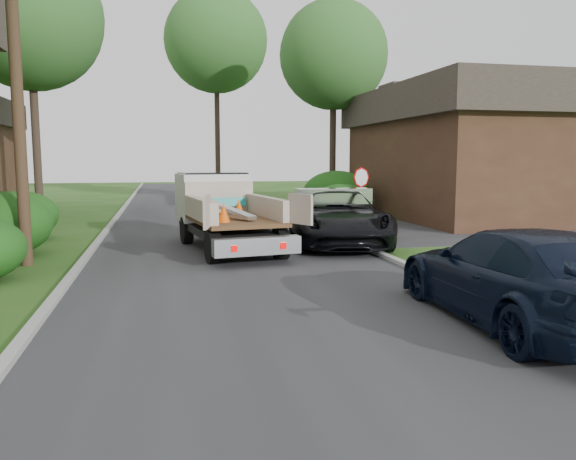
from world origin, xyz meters
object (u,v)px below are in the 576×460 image
(stop_sign, at_px, (361,186))
(tree_center_far, at_px, (216,41))
(black_pickup, at_px, (337,217))
(navy_suv, at_px, (518,276))
(utility_pole, at_px, (16,63))
(house_right, at_px, (478,151))
(tree_right_far, at_px, (334,55))
(tree_left_far, at_px, (29,18))
(flatbed_truck, at_px, (221,207))

(stop_sign, height_order, tree_center_far, tree_center_far)
(tree_center_far, distance_m, black_pickup, 25.31)
(black_pickup, bearing_deg, navy_suv, -78.80)
(utility_pole, xyz_separation_m, house_right, (18.48, 9.02, -2.01))
(stop_sign, bearing_deg, tree_right_far, 78.19)
(tree_left_far, bearing_deg, tree_right_far, 11.31)
(stop_sign, height_order, utility_pole, utility_pole)
(utility_pole, xyz_separation_m, tree_right_far, (12.98, 15.02, 3.31))
(black_pickup, bearing_deg, flatbed_truck, -174.78)
(stop_sign, bearing_deg, tree_center_far, 98.66)
(tree_right_far, xyz_separation_m, flatbed_truck, (-7.68, -12.83, -7.21))
(stop_sign, relative_size, flatbed_truck, 0.39)
(black_pickup, bearing_deg, utility_pole, -158.39)
(tree_right_far, bearing_deg, navy_suv, -99.34)
(stop_sign, bearing_deg, navy_suv, -96.94)
(stop_sign, height_order, tree_left_far, tree_left_far)
(utility_pole, distance_m, tree_center_far, 26.75)
(flatbed_truck, distance_m, navy_suv, 10.46)
(tree_center_far, xyz_separation_m, black_pickup, (1.60, -23.15, -10.10))
(navy_suv, bearing_deg, tree_center_far, -84.05)
(stop_sign, distance_m, utility_pole, 11.91)
(house_right, xyz_separation_m, tree_center_far, (-11.00, 16.00, 7.82))
(tree_left_far, bearing_deg, black_pickup, -42.44)
(tree_right_far, bearing_deg, flatbed_truck, -120.89)
(utility_pole, distance_m, tree_left_far, 12.77)
(house_right, xyz_separation_m, tree_right_far, (-5.50, 6.00, 5.32))
(tree_left_far, xyz_separation_m, navy_suv, (11.30, -19.50, -8.16))
(tree_center_far, relative_size, navy_suv, 2.58)
(stop_sign, xyz_separation_m, tree_center_far, (-3.20, 21.00, 9.20))
(utility_pole, xyz_separation_m, navy_suv, (9.28, -7.48, -4.35))
(house_right, bearing_deg, flatbed_truck, -152.59)
(utility_pole, height_order, tree_right_far, tree_right_far)
(black_pickup, relative_size, navy_suv, 1.12)
(stop_sign, bearing_deg, black_pickup, -126.66)
(house_right, bearing_deg, stop_sign, -147.34)
(black_pickup, xyz_separation_m, navy_suv, (0.20, -9.35, -0.06))
(stop_sign, xyz_separation_m, house_right, (7.80, 5.00, 1.38))
(black_pickup, bearing_deg, house_right, 47.24)
(stop_sign, distance_m, tree_left_far, 16.65)
(flatbed_truck, bearing_deg, stop_sign, 10.90)
(navy_suv, bearing_deg, utility_pole, -36.09)
(house_right, relative_size, tree_left_far, 1.06)
(tree_left_far, relative_size, black_pickup, 1.92)
(tree_left_far, distance_m, black_pickup, 17.08)
(tree_right_far, distance_m, flatbed_truck, 16.60)
(flatbed_truck, height_order, navy_suv, flatbed_truck)
(stop_sign, bearing_deg, flatbed_truck, -161.16)
(house_right, xyz_separation_m, flatbed_truck, (-13.18, -6.83, -1.89))
(tree_left_far, height_order, tree_right_far, tree_left_far)
(tree_left_far, distance_m, tree_right_far, 15.31)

